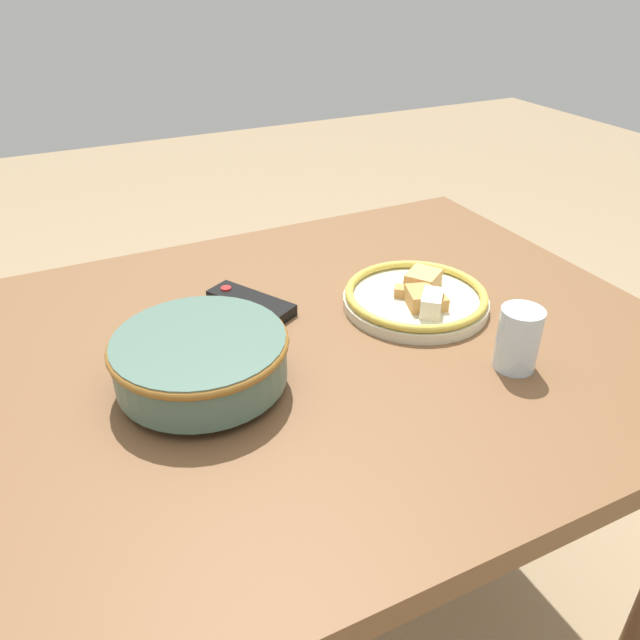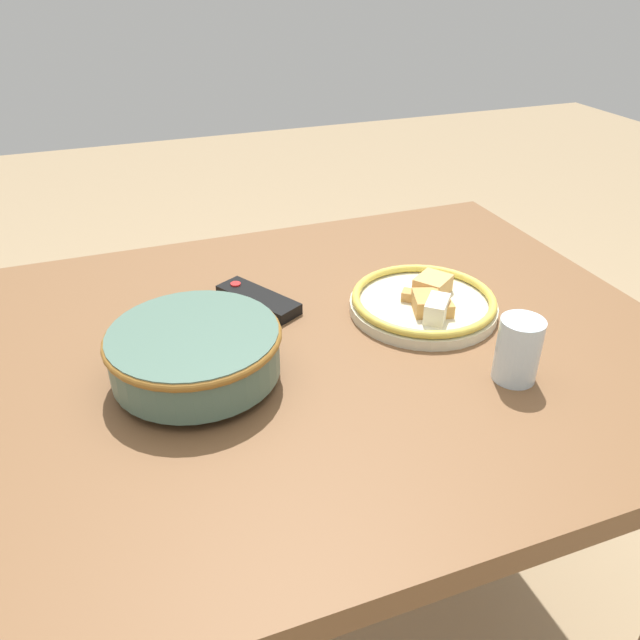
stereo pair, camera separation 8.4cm
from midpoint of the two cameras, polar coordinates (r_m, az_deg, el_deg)
ground_plane at (r=1.52m, az=-1.20°, el=-24.73°), size 8.00×8.00×0.00m
dining_table at (r=1.06m, az=-1.56°, el=-5.53°), size 1.12×0.92×0.71m
noodle_bowl at (r=0.90m, az=-13.51°, el=-3.50°), size 0.25×0.25×0.08m
food_plate at (r=1.09m, az=6.67°, el=2.00°), size 0.25×0.25×0.05m
tv_remote at (r=1.10m, az=-8.54°, el=1.52°), size 0.13×0.17×0.02m
drinking_glass at (r=0.95m, az=15.29°, el=-1.74°), size 0.06×0.06×0.10m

